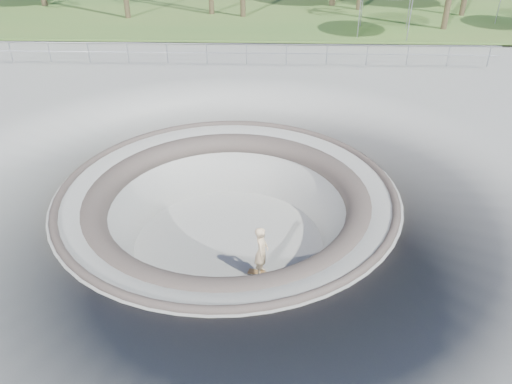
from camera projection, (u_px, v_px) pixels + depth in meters
ground at (227, 190)px, 15.09m from camera, size 180.00×180.00×0.00m
skate_bowl at (229, 239)px, 16.05m from camera, size 14.00×14.00×4.10m
distant_hills at (291, 15)px, 67.31m from camera, size 103.20×45.00×28.60m
safety_railing at (247, 54)px, 24.94m from camera, size 25.00×0.06×1.03m
skateboard at (261, 274)px, 14.62m from camera, size 0.83×0.44×0.08m
skater at (261, 252)px, 14.19m from camera, size 0.44×0.62×1.61m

